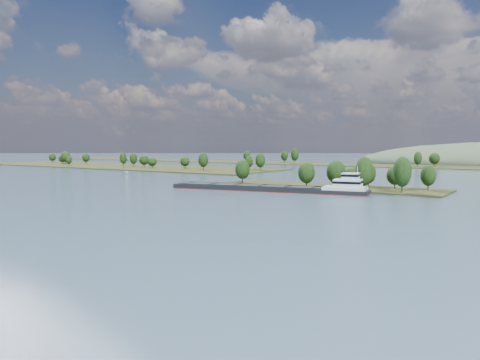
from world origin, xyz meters
The scene contains 6 objects.
ground centered at (0.00, 120.00, 0.00)m, with size 1800.00×1800.00×0.00m, color #3D556A.
tree_island centered at (6.04, 178.24, 4.02)m, with size 100.00×30.73×15.33m.
left_bank centered at (-227.87, 260.03, 0.84)m, with size 300.00×80.00×14.19m.
back_shoreline centered at (9.39, 399.70, 0.76)m, with size 900.00×60.00×16.02m.
cargo_barge centered at (-10.11, 153.38, 1.43)m, with size 84.08×25.88×11.32m.
motorboat centered at (-145.30, 194.01, 1.11)m, with size 2.16×5.73×2.21m, color silver.
Camera 1 is at (82.89, -14.14, 19.37)m, focal length 35.00 mm.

